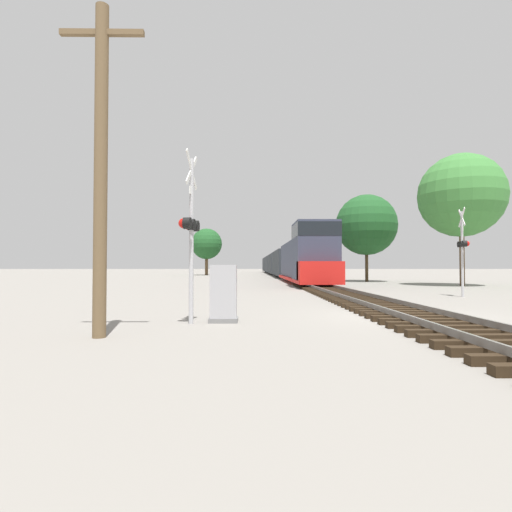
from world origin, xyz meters
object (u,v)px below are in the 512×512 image
tree_far_right (461,196)px  tree_deep_background (207,244)px  crossing_signal_far (463,246)px  utility_pole (101,164)px  relay_cabinet (224,294)px  tree_mid_background (366,225)px  freight_train (279,264)px  crossing_signal_near (190,228)px

tree_far_right → tree_deep_background: tree_far_right is taller
crossing_signal_far → utility_pole: bearing=139.5°
relay_cabinet → tree_far_right: (16.83, 19.26, 6.14)m
tree_far_right → tree_mid_background: (-4.81, 8.47, -1.39)m
freight_train → tree_deep_background: bearing=173.4°
utility_pole → tree_deep_background: size_ratio=0.91×
tree_mid_background → crossing_signal_near: bearing=-114.6°
tree_mid_background → relay_cabinet: bearing=-113.4°
tree_deep_background → crossing_signal_far: bearing=-69.3°
crossing_signal_far → tree_deep_background: (-17.82, 47.10, 2.71)m
crossing_signal_far → tree_far_right: bearing=-17.3°
relay_cabinet → crossing_signal_near: bearing=-157.3°
relay_cabinet → tree_far_right: size_ratio=0.15×
tree_far_right → tree_deep_background: (-23.45, 36.50, -1.70)m
crossing_signal_near → tree_far_right: bearing=146.6°
tree_far_right → freight_train: bearing=108.1°
crossing_signal_far → relay_cabinet: crossing_signal_far is taller
tree_mid_background → utility_pole: bearing=-115.7°
tree_mid_background → tree_deep_background: size_ratio=1.09×
crossing_signal_far → tree_deep_background: bearing=31.4°
freight_train → tree_deep_background: (-11.95, 1.38, 3.30)m
relay_cabinet → tree_far_right: 26.31m
freight_train → tree_far_right: (11.50, -35.11, 5.00)m
tree_mid_background → freight_train: bearing=104.1°
tree_mid_background → crossing_signal_far: bearing=-92.4°
relay_cabinet → utility_pole: utility_pole is taller
crossing_signal_far → relay_cabinet: bearing=138.3°
freight_train → crossing_signal_near: freight_train is taller
tree_deep_background → relay_cabinet: bearing=-83.2°
freight_train → utility_pole: 57.28m
crossing_signal_near → crossing_signal_far: 15.06m
crossing_signal_near → utility_pole: utility_pole is taller
tree_mid_background → tree_far_right: bearing=-60.4°
crossing_signal_near → relay_cabinet: (0.86, 0.36, -1.76)m
tree_mid_background → tree_deep_background: (-18.63, 28.03, -0.31)m
crossing_signal_far → utility_pole: 17.59m
relay_cabinet → utility_pole: 4.49m
crossing_signal_far → tree_mid_background: bearing=8.2°
utility_pole → tree_far_right: (19.30, 21.60, 3.21)m
crossing_signal_near → relay_cabinet: 1.99m
freight_train → utility_pole: (-7.80, -56.72, 1.79)m
crossing_signal_near → tree_far_right: size_ratio=0.45×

